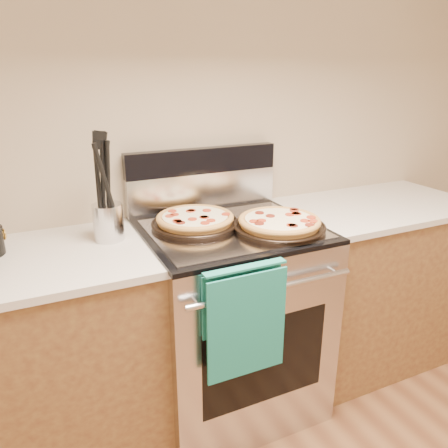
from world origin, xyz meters
name	(u,v)px	position (x,y,z in m)	size (l,w,h in m)	color
wall_back	(199,119)	(0.00, 2.00, 1.35)	(4.00, 4.00, 0.00)	tan
range_body	(230,320)	(0.00, 1.65, 0.45)	(0.76, 0.68, 0.90)	#B7B7BC
oven_window	(265,361)	(0.00, 1.31, 0.45)	(0.56, 0.01, 0.40)	black
cooktop	(230,230)	(0.00, 1.65, 0.91)	(0.76, 0.68, 0.02)	black
backsplash_lower	(203,191)	(0.00, 1.96, 1.01)	(0.76, 0.06, 0.18)	silver
backsplash_upper	(202,161)	(0.00, 1.96, 1.16)	(0.76, 0.06, 0.12)	black
oven_handle	(273,289)	(0.00, 1.27, 0.80)	(0.03, 0.03, 0.70)	silver
dish_towel	(244,319)	(-0.12, 1.27, 0.70)	(0.32, 0.05, 0.42)	#198174
foil_sheet	(233,229)	(0.00, 1.62, 0.92)	(0.70, 0.55, 0.01)	gray
cabinet_left	(29,369)	(-0.88, 1.68, 0.44)	(1.00, 0.62, 0.88)	brown
countertop_left	(10,266)	(-0.88, 1.68, 0.90)	(1.02, 0.64, 0.03)	beige
cabinet_right	(369,283)	(0.88, 1.68, 0.44)	(1.00, 0.62, 0.88)	brown
countertop_right	(378,206)	(0.88, 1.68, 0.90)	(1.02, 0.64, 0.03)	beige
pepperoni_pizza_back	(195,220)	(-0.14, 1.72, 0.95)	(0.38, 0.38, 0.05)	#AE6D35
pepperoni_pizza_front	(279,223)	(0.17, 1.53, 0.95)	(0.39, 0.39, 0.05)	#AE6D35
utensil_crock	(108,222)	(-0.50, 1.75, 0.99)	(0.12, 0.12, 0.15)	silver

